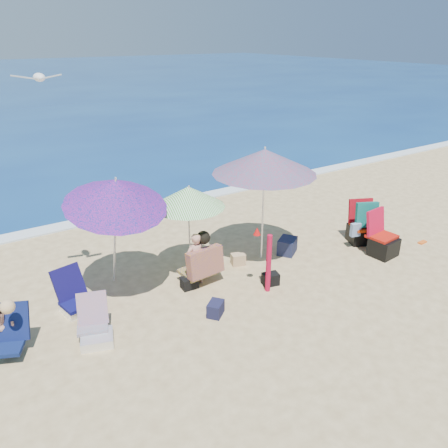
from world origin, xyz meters
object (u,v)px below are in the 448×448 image
umbrella_blue (116,193)px  furled_umbrella (266,257)px  camp_chair_right (362,228)px  person_center (199,260)px  chair_rainbow (95,329)px  seagull (39,77)px  umbrella_turquoise (265,162)px  umbrella_striped (189,197)px  chair_navy (76,300)px  camp_chair_left (382,242)px  person_left (2,327)px

umbrella_blue → furled_umbrella: 2.81m
umbrella_blue → camp_chair_right: umbrella_blue is taller
person_center → furled_umbrella: bearing=-43.8°
umbrella_blue → chair_rainbow: size_ratio=2.91×
umbrella_blue → seagull: bearing=149.7°
umbrella_turquoise → furled_umbrella: umbrella_turquoise is taller
umbrella_striped → umbrella_blue: 1.41m
umbrella_striped → chair_navy: size_ratio=2.42×
camp_chair_left → person_center: person_center is taller
chair_navy → chair_rainbow: size_ratio=0.92×
umbrella_turquoise → chair_rainbow: 4.29m
seagull → chair_rainbow: bearing=-92.0°
umbrella_striped → umbrella_blue: bearing=-178.1°
umbrella_striped → furled_umbrella: size_ratio=1.46×
camp_chair_right → seagull: bearing=167.5°
camp_chair_right → person_center: (-3.91, 0.43, 0.14)m
camp_chair_left → person_center: (-3.81, 1.07, 0.22)m
umbrella_blue → umbrella_turquoise: bearing=-3.7°
furled_umbrella → person_center: (-0.88, 0.85, -0.17)m
person_left → seagull: 3.67m
furled_umbrella → person_left: furled_umbrella is taller
chair_rainbow → camp_chair_left: bearing=-5.2°
umbrella_turquoise → person_center: 2.26m
umbrella_turquoise → camp_chair_right: (2.28, -0.67, -1.69)m
seagull → camp_chair_right: bearing=-12.5°
umbrella_turquoise → umbrella_striped: umbrella_turquoise is taller
furled_umbrella → umbrella_striped: bearing=121.6°
umbrella_striped → umbrella_blue: (-1.36, -0.04, 0.35)m
umbrella_striped → seagull: bearing=168.8°
umbrella_striped → person_left: size_ratio=1.93×
chair_rainbow → furled_umbrella: bearing=-6.0°
chair_navy → person_left: (-1.18, -0.52, 0.23)m
umbrella_turquoise → furled_umbrella: size_ratio=2.04×
umbrella_turquoise → person_center: umbrella_turquoise is taller
seagull → camp_chair_left: bearing=-18.4°
person_center → seagull: 3.96m
umbrella_turquoise → chair_rainbow: size_ratio=3.11×
camp_chair_left → camp_chair_right: bearing=81.6°
chair_rainbow → person_center: size_ratio=0.78×
camp_chair_left → person_left: camp_chair_left is taller
umbrella_blue → chair_rainbow: umbrella_blue is taller
umbrella_turquoise → umbrella_blue: 2.92m
umbrella_turquoise → chair_rainbow: (-3.78, -0.76, -1.88)m
chair_rainbow → camp_chair_right: (6.06, 0.09, 0.19)m
umbrella_blue → person_left: size_ratio=2.52×
chair_rainbow → camp_chair_right: size_ratio=0.80×
seagull → umbrella_striped: bearing=-11.2°
chair_rainbow → chair_navy: bearing=91.1°
chair_navy → umbrella_blue: bearing=0.8°
camp_chair_left → camp_chair_right: camp_chair_right is taller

